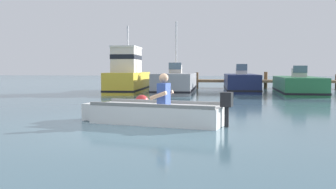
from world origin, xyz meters
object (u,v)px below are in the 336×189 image
moored_boat_navy (241,83)px  moored_boat_green (298,86)px  moored_boat_grey (176,83)px  rowboat_with_person (155,113)px  moored_boat_yellow (128,76)px  mooring_buoy (142,102)px

moored_boat_navy → moored_boat_green: moored_boat_navy is taller
moored_boat_grey → rowboat_with_person: bearing=-84.2°
moored_boat_yellow → moored_boat_green: bearing=2.1°
rowboat_with_person → mooring_buoy: rowboat_with_person is taller
rowboat_with_person → mooring_buoy: size_ratio=8.32×
rowboat_with_person → moored_boat_green: bearing=65.5°
moored_boat_yellow → mooring_buoy: bearing=-71.4°
moored_boat_navy → moored_boat_green: 3.26m
moored_boat_yellow → moored_boat_grey: moored_boat_grey is taller
rowboat_with_person → moored_boat_grey: bearing=95.8°
mooring_buoy → moored_boat_grey: bearing=90.7°
moored_boat_yellow → moored_boat_navy: size_ratio=1.04×
moored_boat_grey → mooring_buoy: (0.10, -8.65, -0.28)m
rowboat_with_person → moored_boat_yellow: 11.79m
moored_boat_grey → moored_boat_green: (6.42, -0.34, -0.09)m
rowboat_with_person → moored_boat_navy: 13.25m
moored_boat_navy → mooring_buoy: 10.46m
rowboat_with_person → moored_boat_green: (5.22, 11.47, 0.17)m
moored_boat_yellow → moored_boat_grey: bearing=14.5°
moored_boat_green → mooring_buoy: (-6.31, -8.31, -0.20)m
rowboat_with_person → moored_boat_yellow: bearing=108.7°
moored_boat_navy → moored_boat_green: bearing=-28.7°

